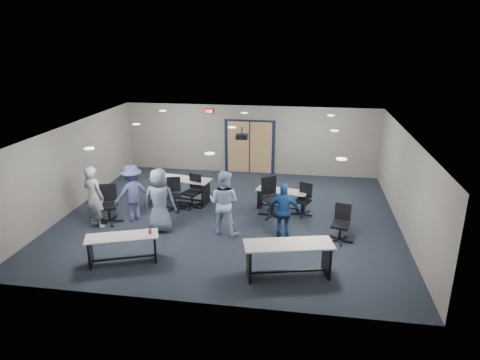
% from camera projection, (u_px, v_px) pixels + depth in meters
% --- Properties ---
extents(floor, '(10.00, 10.00, 0.00)m').
position_uv_depth(floor, '(230.00, 216.00, 13.11)').
color(floor, black).
rests_on(floor, ground).
extents(back_wall, '(10.00, 0.04, 2.70)m').
position_uv_depth(back_wall, '(250.00, 140.00, 16.88)').
color(back_wall, slate).
rests_on(back_wall, floor).
extents(front_wall, '(10.00, 0.04, 2.70)m').
position_uv_depth(front_wall, '(189.00, 244.00, 8.47)').
color(front_wall, slate).
rests_on(front_wall, floor).
extents(left_wall, '(0.04, 9.00, 2.70)m').
position_uv_depth(left_wall, '(73.00, 167.00, 13.42)').
color(left_wall, slate).
rests_on(left_wall, floor).
extents(right_wall, '(0.04, 9.00, 2.70)m').
position_uv_depth(right_wall, '(405.00, 183.00, 11.94)').
color(right_wall, slate).
rests_on(right_wall, floor).
extents(ceiling, '(10.00, 9.00, 0.04)m').
position_uv_depth(ceiling, '(229.00, 130.00, 12.24)').
color(ceiling, white).
rests_on(ceiling, back_wall).
extents(double_door, '(2.00, 0.07, 2.20)m').
position_uv_depth(double_door, '(250.00, 147.00, 16.95)').
color(double_door, black).
rests_on(double_door, back_wall).
extents(exit_sign, '(0.32, 0.07, 0.18)m').
position_uv_depth(exit_sign, '(209.00, 111.00, 16.72)').
color(exit_sign, black).
rests_on(exit_sign, back_wall).
extents(ceiling_projector, '(0.35, 0.32, 0.37)m').
position_uv_depth(ceiling_projector, '(242.00, 136.00, 12.76)').
color(ceiling_projector, black).
rests_on(ceiling_projector, ceiling).
extents(ceiling_can_lights, '(6.24, 5.74, 0.02)m').
position_uv_depth(ceiling_can_lights, '(231.00, 129.00, 12.49)').
color(ceiling_can_lights, white).
rests_on(ceiling_can_lights, ceiling).
extents(table_front_left, '(1.81, 1.14, 0.81)m').
position_uv_depth(table_front_left, '(123.00, 244.00, 10.35)').
color(table_front_left, beige).
rests_on(table_front_left, floor).
extents(table_front_right, '(2.12, 1.14, 0.82)m').
position_uv_depth(table_front_right, '(288.00, 254.00, 9.71)').
color(table_front_right, beige).
rests_on(table_front_right, floor).
extents(table_back_left, '(2.07, 0.98, 0.81)m').
position_uv_depth(table_back_left, '(181.00, 186.00, 14.13)').
color(table_back_left, beige).
rests_on(table_back_left, floor).
extents(table_back_right, '(1.67, 0.84, 0.89)m').
position_uv_depth(table_back_right, '(281.00, 196.00, 13.50)').
color(table_back_right, beige).
rests_on(table_back_right, floor).
extents(chair_back_a, '(0.81, 0.81, 1.03)m').
position_uv_depth(chair_back_a, '(174.00, 195.00, 13.43)').
color(chair_back_a, black).
rests_on(chair_back_a, floor).
extents(chair_back_b, '(0.88, 0.88, 1.07)m').
position_uv_depth(chair_back_b, '(192.00, 192.00, 13.64)').
color(chair_back_b, black).
rests_on(chair_back_b, floor).
extents(chair_back_c, '(1.04, 1.04, 1.20)m').
position_uv_depth(chair_back_c, '(272.00, 198.00, 12.95)').
color(chair_back_c, black).
rests_on(chair_back_c, floor).
extents(chair_back_d, '(0.80, 0.80, 0.98)m').
position_uv_depth(chair_back_d, '(303.00, 200.00, 13.08)').
color(chair_back_d, black).
rests_on(chair_back_d, floor).
extents(chair_loose_left, '(0.90, 0.90, 1.13)m').
position_uv_depth(chair_loose_left, '(108.00, 205.00, 12.50)').
color(chair_loose_left, black).
rests_on(chair_loose_left, floor).
extents(chair_loose_right, '(0.78, 0.78, 1.02)m').
position_uv_depth(chair_loose_right, '(341.00, 224.00, 11.37)').
color(chair_loose_right, black).
rests_on(chair_loose_right, floor).
extents(person_gray, '(0.77, 0.62, 1.83)m').
position_uv_depth(person_gray, '(94.00, 197.00, 12.15)').
color(person_gray, '#9499A1').
rests_on(person_gray, floor).
extents(person_plaid, '(0.92, 0.63, 1.83)m').
position_uv_depth(person_plaid, '(160.00, 200.00, 11.89)').
color(person_plaid, slate).
rests_on(person_plaid, floor).
extents(person_lightblue, '(1.03, 0.88, 1.83)m').
position_uv_depth(person_lightblue, '(224.00, 203.00, 11.73)').
color(person_lightblue, '#BACDF7').
rests_on(person_lightblue, floor).
extents(person_navy, '(0.94, 0.43, 1.58)m').
position_uv_depth(person_navy, '(284.00, 211.00, 11.47)').
color(person_navy, navy).
rests_on(person_navy, floor).
extents(person_back, '(1.26, 1.20, 1.71)m').
position_uv_depth(person_back, '(132.00, 193.00, 12.61)').
color(person_back, '#484D83').
rests_on(person_back, floor).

